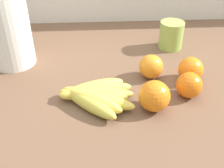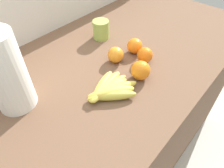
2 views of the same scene
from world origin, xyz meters
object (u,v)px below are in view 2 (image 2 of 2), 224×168
object	(u,v)px
orange_center	(145,55)
mug	(101,30)
paper_towel_roll	(5,74)
banana_bunch	(109,90)
orange_front	(140,70)
orange_right	(135,46)
orange_back_left	(116,55)

from	to	relation	value
orange_center	mug	distance (m)	0.26
orange_center	mug	bearing A→B (deg)	86.68
orange_center	paper_towel_roll	xyz separation A→B (m)	(-0.47, 0.19, 0.10)
banana_bunch	orange_front	bearing A→B (deg)	-13.49
banana_bunch	orange_front	size ratio (longest dim) A/B	2.61
orange_right	paper_towel_roll	size ratio (longest dim) A/B	0.22
orange_right	orange_front	bearing A→B (deg)	-135.86
orange_front	mug	xyz separation A→B (m)	(0.11, 0.31, 0.01)
banana_bunch	orange_right	world-z (taller)	orange_right
banana_bunch	orange_center	size ratio (longest dim) A/B	2.99
banana_bunch	orange_right	distance (m)	0.27
orange_center	mug	world-z (taller)	mug
banana_bunch	orange_back_left	distance (m)	0.19
orange_back_left	orange_center	world-z (taller)	orange_back_left
banana_bunch	orange_front	distance (m)	0.14
banana_bunch	orange_right	xyz separation A→B (m)	(0.26, 0.08, 0.01)
orange_back_left	mug	size ratio (longest dim) A/B	0.75
orange_front	orange_right	world-z (taller)	orange_front
banana_bunch	orange_back_left	world-z (taller)	orange_back_left
banana_bunch	paper_towel_roll	bearing A→B (deg)	139.10
orange_back_left	paper_towel_roll	distance (m)	0.41
orange_center	mug	size ratio (longest dim) A/B	0.74
orange_center	banana_bunch	bearing A→B (deg)	-177.16
mug	banana_bunch	bearing A→B (deg)	-132.45
paper_towel_roll	orange_back_left	bearing A→B (deg)	-14.36
mug	orange_center	bearing A→B (deg)	-93.32
orange_right	paper_towel_roll	xyz separation A→B (m)	(-0.49, 0.12, 0.10)
orange_center	orange_right	xyz separation A→B (m)	(0.02, 0.07, 0.00)
orange_right	mug	world-z (taller)	mug
banana_bunch	mug	distance (m)	0.37
orange_back_left	orange_front	bearing A→B (deg)	-96.83
paper_towel_roll	orange_center	bearing A→B (deg)	-22.18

